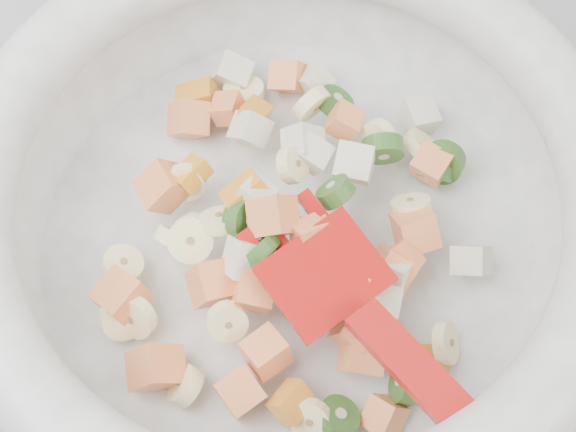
% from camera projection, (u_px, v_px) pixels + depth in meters
% --- Properties ---
extents(counter, '(2.00, 0.60, 0.90)m').
position_uv_depth(counter, '(256.00, 417.00, 0.97)').
color(counter, '#A2A3A7').
rests_on(counter, ground).
extents(mixing_bowl, '(0.44, 0.39, 0.11)m').
position_uv_depth(mixing_bowl, '(289.00, 207.00, 0.51)').
color(mixing_bowl, white).
rests_on(mixing_bowl, counter).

